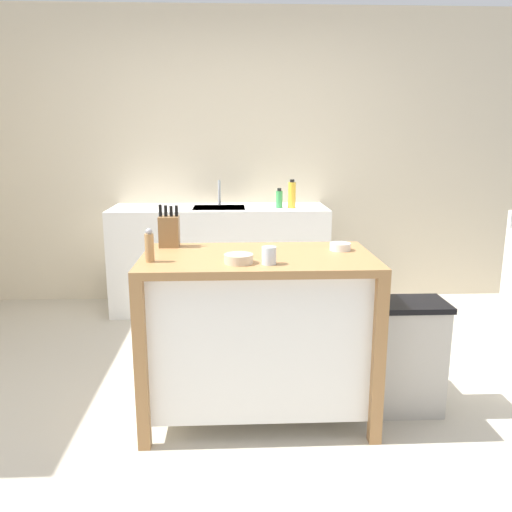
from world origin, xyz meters
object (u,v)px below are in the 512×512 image
Objects in this scene: pepper_grinder at (149,246)px; kitchen_island at (258,327)px; bowl_ceramic_wide at (340,246)px; trash_bin at (410,356)px; sink_faucet at (219,193)px; bottle_spray_cleaner at (292,195)px; bottle_hand_soap at (279,199)px; drinking_cup at (269,256)px; bowl_ceramic_small at (239,258)px; knife_block at (169,231)px.

kitchen_island is at bearing 13.08° from pepper_grinder.
pepper_grinder is (-0.53, -0.12, 0.47)m from kitchen_island.
pepper_grinder reaches higher than kitchen_island.
pepper_grinder is at bearing -166.92° from kitchen_island.
bowl_ceramic_wide is 0.72m from trash_bin.
bottle_spray_cleaner is (0.62, -0.23, 0.00)m from sink_faucet.
bottle_hand_soap is at bearing 81.38° from kitchen_island.
drinking_cup is 2.21m from sink_faucet.
pepper_grinder is at bearing 173.70° from bowl_ceramic_small.
bottle_hand_soap reaches higher than bowl_ceramic_wide.
bowl_ceramic_small is 1.98m from bottle_hand_soap.
knife_block is at bearing 170.33° from trash_bin.
knife_block is 2.76× the size of drinking_cup.
bottle_spray_cleaner is at bearing 64.34° from pepper_grinder.
kitchen_island is 14.04× the size of drinking_cup.
kitchen_island is 5.45× the size of sink_faucet.
bottle_hand_soap is (0.75, 1.54, -0.01)m from knife_block.
bottle_spray_cleaner is at bearing 78.00° from kitchen_island.
bowl_ceramic_wide is at bearing -87.48° from bottle_spray_cleaner.
bottle_spray_cleaner is at bearing -20.25° from sink_faucet.
pepper_grinder is 1.53m from trash_bin.
bottle_spray_cleaner is at bearing 76.19° from bowl_ceramic_small.
knife_block is 0.94m from bowl_ceramic_wide.
kitchen_island is 0.62m from bowl_ceramic_wide.
bottle_hand_soap reaches higher than pepper_grinder.
sink_faucet is (-0.24, 2.00, 0.51)m from kitchen_island.
knife_block is 0.37× the size of trash_bin.
pepper_grinder reaches higher than trash_bin.
sink_faucet is at bearing 118.62° from trash_bin.
kitchen_island is 7.16× the size of bottle_hand_soap.
pepper_grinder is (-0.58, 0.07, 0.04)m from drinking_cup.
bowl_ceramic_wide is 0.67× the size of pepper_grinder.
pepper_grinder is 1.00× the size of bottle_hand_soap.
knife_block is 1.41× the size of pepper_grinder.
bottle_hand_soap reaches higher than trash_bin.
knife_block is at bearing 140.23° from drinking_cup.
sink_faucet is 0.66m from bottle_spray_cleaner.
bottle_hand_soap reaches higher than drinking_cup.
sink_faucet reaches higher than drinking_cup.
bottle_spray_cleaner is at bearing 92.52° from bowl_ceramic_wide.
drinking_cup reaches higher than kitchen_island.
trash_bin is 1.97m from bottle_hand_soap.
bowl_ceramic_small is 0.64× the size of sink_faucet.
kitchen_island is 0.72m from pepper_grinder.
bottle_hand_soap is at bearing 174.93° from bottle_spray_cleaner.
knife_block is 0.56m from bowl_ceramic_small.
bowl_ceramic_wide reaches higher than kitchen_island.
bowl_ceramic_wide is 0.46× the size of bottle_spray_cleaner.
bottle_spray_cleaner reaches higher than pepper_grinder.
trash_bin is at bearing -12.63° from bowl_ceramic_wide.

